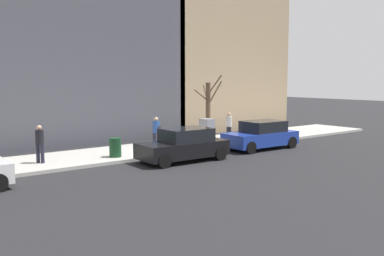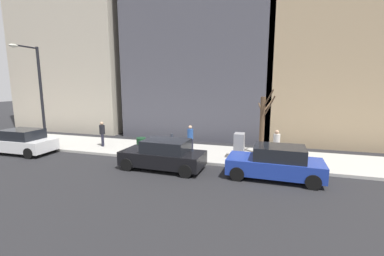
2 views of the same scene
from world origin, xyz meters
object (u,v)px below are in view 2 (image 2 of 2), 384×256
Objects in this scene: parked_car_black at (164,155)px; utility_box at (239,146)px; parked_car_blue at (276,163)px; pedestrian_midblock at (190,137)px; streetlamp at (37,88)px; bare_tree at (263,123)px; trash_bin at (141,145)px; pedestrian_far_corner at (102,132)px; office_block_center at (209,27)px; parking_meter at (172,143)px; parked_car_white at (21,142)px; pedestrian_near_meter at (276,143)px.

parked_car_black is 4.33m from utility_box.
pedestrian_midblock reaches higher than parked_car_blue.
utility_box is 0.22× the size of streetlamp.
trash_bin is (-1.71, 7.09, -1.40)m from bare_tree.
trash_bin is at bearing -84.98° from streetlamp.
utility_box is 0.86× the size of pedestrian_far_corner.
office_block_center is at bearing -38.35° from streetlamp.
pedestrian_far_corner is (-0.22, 6.14, 0.00)m from pedestrian_midblock.
parking_meter is 13.81m from office_block_center.
parked_car_white is 2.96× the size of utility_box.
parked_car_black is 4.73× the size of trash_bin.
bare_tree is 2.34× the size of pedestrian_far_corner.
parked_car_white is at bearing 90.34° from parked_car_black.
utility_box reaches higher than parking_meter.
parked_car_blue is at bearing 164.91° from pedestrian_midblock.
pedestrian_midblock is at bearing -81.24° from streetlamp.
parked_car_black is at bearing -169.89° from pedestrian_near_meter.
bare_tree is 4.31× the size of trash_bin.
office_block_center is (12.34, 6.11, 8.74)m from parked_car_blue.
pedestrian_near_meter is (-0.96, -0.80, -0.91)m from bare_tree.
trash_bin is at bearing 93.88° from utility_box.
parked_car_blue is 11.39m from pedestrian_far_corner.
bare_tree reaches higher than pedestrian_near_meter.
pedestrian_near_meter is at bearing -139.99° from bare_tree.
pedestrian_far_corner is at bearing 152.95° from office_block_center.
bare_tree reaches higher than pedestrian_far_corner.
bare_tree is 0.20× the size of office_block_center.
pedestrian_midblock is at bearing -172.99° from office_block_center.
parking_meter is (1.45, -9.51, 0.24)m from parked_car_white.
parking_meter is 5.45m from bare_tree.
parked_car_white is (0.24, 9.72, 0.00)m from parked_car_black.
office_block_center reaches higher than parked_car_black.
parking_meter is at bearing 78.00° from pedestrian_midblock.
streetlamp is 0.34× the size of office_block_center.
parked_car_blue is at bearing -109.28° from pedestrian_near_meter.
bare_tree is 2.34× the size of pedestrian_near_meter.
parked_car_white is at bearing 167.24° from streetlamp.
streetlamp reaches higher than parked_car_black.
streetlamp reaches higher than pedestrian_near_meter.
bare_tree reaches higher than utility_box.
office_block_center reaches higher than pedestrian_far_corner.
parked_car_blue is 4.72× the size of trash_bin.
utility_box reaches higher than parked_car_blue.
pedestrian_midblock is at bearing 100.80° from bare_tree.
parking_meter is at bearing 8.83° from parked_car_black.
utility_box is 5.92m from trash_bin.
parked_car_black is at bearing 31.81° from pedestrian_far_corner.
bare_tree is (1.31, -1.19, 1.15)m from utility_box.
parking_meter is 0.21× the size of streetlamp.
parked_car_blue and parked_car_white have the same top height.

